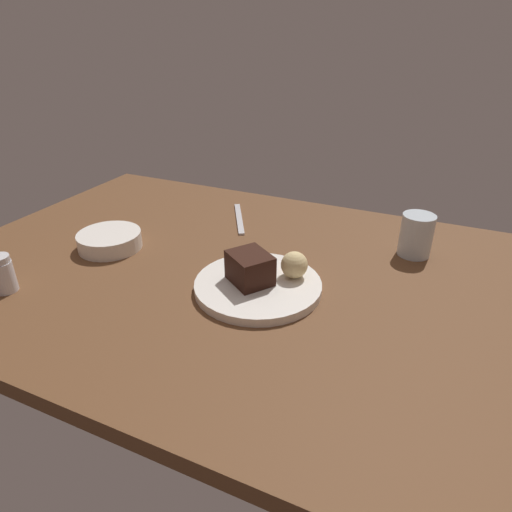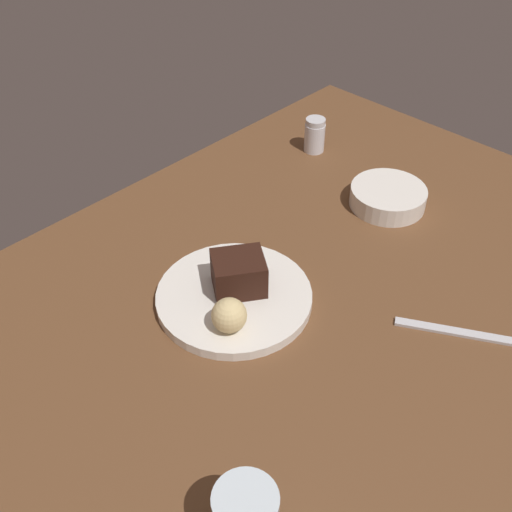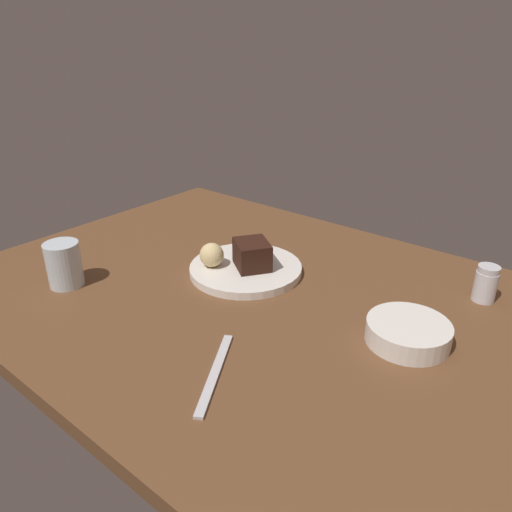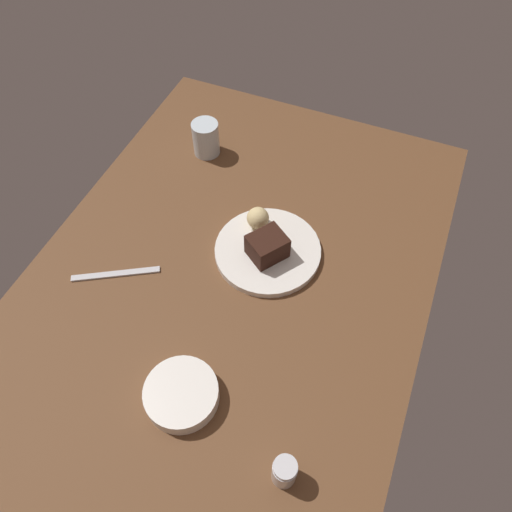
% 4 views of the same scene
% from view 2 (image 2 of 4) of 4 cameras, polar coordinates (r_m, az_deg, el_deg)
% --- Properties ---
extents(dining_table, '(1.20, 0.84, 0.03)m').
position_cam_2_polar(dining_table, '(0.96, 4.06, -3.76)').
color(dining_table, brown).
rests_on(dining_table, ground).
extents(dessert_plate, '(0.24, 0.24, 0.02)m').
position_cam_2_polar(dessert_plate, '(0.92, -2.07, -3.86)').
color(dessert_plate, white).
rests_on(dessert_plate, dining_table).
extents(chocolate_cake_slice, '(0.10, 0.10, 0.06)m').
position_cam_2_polar(chocolate_cake_slice, '(0.90, -1.64, -1.64)').
color(chocolate_cake_slice, black).
rests_on(chocolate_cake_slice, dessert_plate).
extents(bread_roll, '(0.05, 0.05, 0.05)m').
position_cam_2_polar(bread_roll, '(0.85, -2.54, -5.59)').
color(bread_roll, '#DBC184').
rests_on(bread_roll, dessert_plate).
extents(salt_shaker, '(0.04, 0.04, 0.07)m').
position_cam_2_polar(salt_shaker, '(1.26, 5.54, 11.24)').
color(salt_shaker, silver).
rests_on(salt_shaker, dining_table).
extents(side_bowl, '(0.14, 0.14, 0.04)m').
position_cam_2_polar(side_bowl, '(1.13, 12.29, 5.45)').
color(side_bowl, white).
rests_on(side_bowl, dining_table).
extents(butter_knife, '(0.11, 0.17, 0.01)m').
position_cam_2_polar(butter_knife, '(0.92, 18.79, -6.86)').
color(butter_knife, silver).
rests_on(butter_knife, dining_table).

